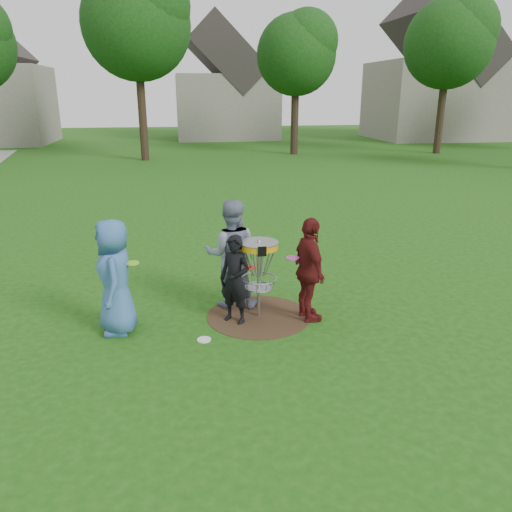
{
  "coord_description": "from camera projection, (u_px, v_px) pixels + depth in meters",
  "views": [
    {
      "loc": [
        -1.28,
        -7.78,
        3.7
      ],
      "look_at": [
        0.0,
        0.3,
        1.0
      ],
      "focal_mm": 35.0,
      "sensor_mm": 36.0,
      "label": 1
    }
  ],
  "objects": [
    {
      "name": "player_black",
      "position": [
        235.0,
        280.0,
        8.22
      ],
      "size": [
        0.65,
        0.62,
        1.51
      ],
      "primitive_type": "imported",
      "rotation": [
        0.0,
        0.0,
        -0.66
      ],
      "color": "black",
      "rests_on": "ground"
    },
    {
      "name": "disc_on_grass",
      "position": [
        204.0,
        340.0,
        7.8
      ],
      "size": [
        0.22,
        0.22,
        0.02
      ],
      "primitive_type": "cylinder",
      "color": "silver",
      "rests_on": "ground"
    },
    {
      "name": "player_grey",
      "position": [
        231.0,
        254.0,
        8.8
      ],
      "size": [
        1.04,
        0.86,
        1.96
      ],
      "primitive_type": "imported",
      "rotation": [
        0.0,
        0.0,
        3.01
      ],
      "color": "slate",
      "rests_on": "ground"
    },
    {
      "name": "disc_golf_basket",
      "position": [
        259.0,
        260.0,
        8.33
      ],
      "size": [
        0.66,
        0.67,
        1.38
      ],
      "color": "#9EA0A5",
      "rests_on": "ground"
    },
    {
      "name": "house_row",
      "position": [
        251.0,
        86.0,
        39.07
      ],
      "size": [
        44.5,
        10.65,
        11.62
      ],
      "color": "gray",
      "rests_on": "ground"
    },
    {
      "name": "player_blue",
      "position": [
        115.0,
        277.0,
        7.83
      ],
      "size": [
        0.67,
        0.96,
        1.86
      ],
      "primitive_type": "imported",
      "rotation": [
        0.0,
        0.0,
        -1.49
      ],
      "color": "#38639C",
      "rests_on": "ground"
    },
    {
      "name": "tree_row",
      "position": [
        203.0,
        41.0,
        26.15
      ],
      "size": [
        51.2,
        17.42,
        9.9
      ],
      "color": "#38281C",
      "rests_on": "ground"
    },
    {
      "name": "dirt_patch",
      "position": [
        259.0,
        316.0,
        8.65
      ],
      "size": [
        1.8,
        1.8,
        0.01
      ],
      "primitive_type": "cylinder",
      "color": "#47331E",
      "rests_on": "ground"
    },
    {
      "name": "player_maroon",
      "position": [
        309.0,
        270.0,
        8.26
      ],
      "size": [
        0.57,
        1.09,
        1.78
      ],
      "primitive_type": "imported",
      "rotation": [
        0.0,
        0.0,
        1.71
      ],
      "color": "#561413",
      "rests_on": "ground"
    },
    {
      "name": "held_discs",
      "position": [
        231.0,
        258.0,
        8.22
      ],
      "size": [
        2.81,
        0.71,
        0.29
      ],
      "color": "#8BE419",
      "rests_on": "ground"
    },
    {
      "name": "ground",
      "position": [
        259.0,
        316.0,
        8.65
      ],
      "size": [
        100.0,
        100.0,
        0.0
      ],
      "primitive_type": "plane",
      "color": "#19470F",
      "rests_on": "ground"
    }
  ]
}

